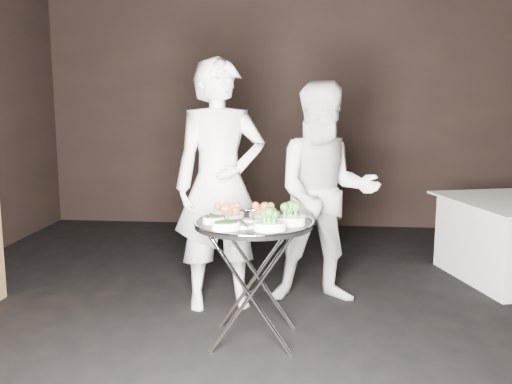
# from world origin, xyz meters

# --- Properties ---
(floor) EXTENTS (6.00, 7.00, 0.05)m
(floor) POSITION_xyz_m (0.00, 0.00, -0.03)
(floor) COLOR black
(floor) RESTS_ON ground
(wall_back) EXTENTS (6.00, 0.05, 3.00)m
(wall_back) POSITION_xyz_m (0.00, 3.52, 1.50)
(wall_back) COLOR black
(wall_back) RESTS_ON floor
(tray_stand) EXTENTS (0.52, 0.44, 0.77)m
(tray_stand) POSITION_xyz_m (-0.16, 0.06, 0.43)
(tray_stand) COLOR silver
(tray_stand) RESTS_ON floor
(serving_tray) EXTENTS (0.75, 0.75, 0.04)m
(serving_tray) POSITION_xyz_m (-0.16, 0.06, 0.78)
(serving_tray) COLOR black
(serving_tray) RESTS_ON tray_stand
(potato_plate_a) EXTENTS (0.22, 0.22, 0.08)m
(potato_plate_a) POSITION_xyz_m (-0.35, 0.22, 0.82)
(potato_plate_a) COLOR beige
(potato_plate_a) RESTS_ON serving_tray
(potato_plate_b) EXTENTS (0.20, 0.20, 0.07)m
(potato_plate_b) POSITION_xyz_m (-0.10, 0.26, 0.82)
(potato_plate_b) COLOR beige
(potato_plate_b) RESTS_ON serving_tray
(greens_bowl) EXTENTS (0.11, 0.11, 0.07)m
(greens_bowl) POSITION_xyz_m (0.08, 0.20, 0.82)
(greens_bowl) COLOR white
(greens_bowl) RESTS_ON serving_tray
(asparagus_plate_a) EXTENTS (0.17, 0.11, 0.03)m
(asparagus_plate_a) POSITION_xyz_m (-0.16, 0.07, 0.80)
(asparagus_plate_a) COLOR white
(asparagus_plate_a) RESTS_ON serving_tray
(asparagus_plate_b) EXTENTS (0.19, 0.14, 0.04)m
(asparagus_plate_b) POSITION_xyz_m (-0.20, -0.10, 0.80)
(asparagus_plate_b) COLOR white
(asparagus_plate_b) RESTS_ON serving_tray
(spinach_bowl_a) EXTENTS (0.18, 0.15, 0.06)m
(spinach_bowl_a) POSITION_xyz_m (-0.39, -0.00, 0.81)
(spinach_bowl_a) COLOR white
(spinach_bowl_a) RESTS_ON serving_tray
(spinach_bowl_b) EXTENTS (0.20, 0.17, 0.07)m
(spinach_bowl_b) POSITION_xyz_m (-0.29, -0.17, 0.82)
(spinach_bowl_b) COLOR white
(spinach_bowl_b) RESTS_ON serving_tray
(broccoli_bowl_a) EXTENTS (0.21, 0.16, 0.08)m
(broccoli_bowl_a) POSITION_xyz_m (0.07, 0.00, 0.82)
(broccoli_bowl_a) COLOR white
(broccoli_bowl_a) RESTS_ON serving_tray
(broccoli_bowl_b) EXTENTS (0.21, 0.17, 0.08)m
(broccoli_bowl_b) POSITION_xyz_m (-0.04, -0.16, 0.82)
(broccoli_bowl_b) COLOR white
(broccoli_bowl_b) RESTS_ON serving_tray
(serving_utensils) EXTENTS (0.57, 0.40, 0.01)m
(serving_utensils) POSITION_xyz_m (-0.14, 0.13, 0.83)
(serving_utensils) COLOR silver
(serving_utensils) RESTS_ON serving_tray
(waiter_left) EXTENTS (0.77, 0.62, 1.84)m
(waiter_left) POSITION_xyz_m (-0.47, 0.69, 0.92)
(waiter_left) COLOR silver
(waiter_left) RESTS_ON floor
(waiter_right) EXTENTS (0.88, 0.72, 1.68)m
(waiter_right) POSITION_xyz_m (0.30, 0.86, 0.84)
(waiter_right) COLOR silver
(waiter_right) RESTS_ON floor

